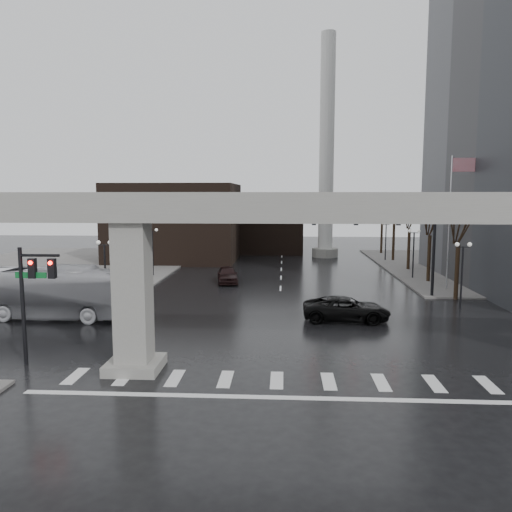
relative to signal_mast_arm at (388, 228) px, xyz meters
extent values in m
plane|color=black|center=(-8.99, -18.80, -5.83)|extent=(160.00, 160.00, 0.00)
cube|color=slate|center=(17.01, 17.20, -5.75)|extent=(28.00, 36.00, 0.15)
cube|color=slate|center=(-34.99, 17.20, -5.75)|extent=(28.00, 36.00, 0.15)
cube|color=gray|center=(-8.99, -18.80, 2.17)|extent=(48.00, 2.20, 1.40)
cube|color=gray|center=(-15.99, -18.80, -2.18)|extent=(1.60, 1.60, 7.30)
cube|color=gray|center=(-15.99, -18.80, -5.58)|extent=(2.60, 2.60, 0.50)
cube|color=black|center=(-22.99, 23.20, -0.83)|extent=(16.00, 14.00, 10.00)
cube|color=black|center=(-10.99, 33.20, -1.83)|extent=(10.00, 10.00, 8.00)
cylinder|color=silver|center=(-2.99, 27.20, 9.17)|extent=(2.00, 2.00, 30.00)
cylinder|color=gray|center=(-2.99, 27.20, -5.23)|extent=(3.60, 3.60, 1.20)
cylinder|color=black|center=(3.81, 0.00, -1.83)|extent=(0.24, 0.24, 8.00)
cylinder|color=black|center=(-2.19, 0.00, 1.37)|extent=(12.00, 0.18, 0.18)
cube|color=black|center=(0.81, 0.00, 0.72)|extent=(0.35, 0.30, 1.00)
cube|color=black|center=(-2.69, 0.00, 0.72)|extent=(0.35, 0.30, 1.00)
cube|color=black|center=(-6.19, 0.00, 0.72)|extent=(0.35, 0.30, 1.00)
sphere|color=#FF0C05|center=(0.81, -0.18, 1.02)|extent=(0.20, 0.20, 0.20)
cube|color=#0D6027|center=(2.31, 0.00, 1.17)|extent=(1.80, 0.05, 0.35)
cube|color=#0D6027|center=(-4.19, 0.00, 1.17)|extent=(1.80, 0.05, 0.35)
cylinder|color=black|center=(-21.79, -18.30, -2.83)|extent=(0.20, 0.20, 6.00)
cylinder|color=black|center=(-20.79, -18.30, -0.23)|extent=(2.00, 0.14, 0.14)
cube|color=black|center=(-21.19, -18.30, -0.88)|extent=(0.35, 0.30, 1.00)
cube|color=black|center=(-20.19, -18.30, -0.88)|extent=(0.35, 0.30, 1.00)
cube|color=#0D6027|center=(-21.29, -18.30, -1.23)|extent=(1.60, 0.05, 0.30)
cylinder|color=silver|center=(6.01, 3.20, 0.17)|extent=(0.12, 0.12, 12.00)
cube|color=#AA1222|center=(7.01, 3.20, 5.37)|extent=(2.00, 0.03, 1.20)
cylinder|color=black|center=(4.51, -4.80, -3.43)|extent=(0.14, 0.14, 4.80)
cube|color=black|center=(4.51, -4.80, -1.08)|extent=(0.90, 0.06, 0.06)
sphere|color=silver|center=(4.06, -4.80, -0.88)|extent=(0.32, 0.32, 0.32)
sphere|color=silver|center=(4.96, -4.80, -0.88)|extent=(0.32, 0.32, 0.32)
cylinder|color=black|center=(4.51, 9.20, -3.43)|extent=(0.14, 0.14, 4.80)
cube|color=black|center=(4.51, 9.20, -1.08)|extent=(0.90, 0.06, 0.06)
sphere|color=silver|center=(4.06, 9.20, -0.88)|extent=(0.32, 0.32, 0.32)
sphere|color=silver|center=(4.96, 9.20, -0.88)|extent=(0.32, 0.32, 0.32)
cylinder|color=black|center=(4.51, 23.20, -3.43)|extent=(0.14, 0.14, 4.80)
cube|color=black|center=(4.51, 23.20, -1.08)|extent=(0.90, 0.06, 0.06)
sphere|color=silver|center=(4.06, 23.20, -0.88)|extent=(0.32, 0.32, 0.32)
sphere|color=silver|center=(4.96, 23.20, -0.88)|extent=(0.32, 0.32, 0.32)
cylinder|color=black|center=(-22.49, -4.80, -3.43)|extent=(0.14, 0.14, 4.80)
cube|color=black|center=(-22.49, -4.80, -1.08)|extent=(0.90, 0.06, 0.06)
sphere|color=silver|center=(-22.94, -4.80, -0.88)|extent=(0.32, 0.32, 0.32)
sphere|color=silver|center=(-22.04, -4.80, -0.88)|extent=(0.32, 0.32, 0.32)
cylinder|color=black|center=(-22.49, 9.20, -3.43)|extent=(0.14, 0.14, 4.80)
cube|color=black|center=(-22.49, 9.20, -1.08)|extent=(0.90, 0.06, 0.06)
sphere|color=silver|center=(-22.94, 9.20, -0.88)|extent=(0.32, 0.32, 0.32)
sphere|color=silver|center=(-22.04, 9.20, -0.88)|extent=(0.32, 0.32, 0.32)
cylinder|color=black|center=(-22.49, 23.20, -3.43)|extent=(0.14, 0.14, 4.80)
cube|color=black|center=(-22.49, 23.20, -1.08)|extent=(0.90, 0.06, 0.06)
sphere|color=silver|center=(-22.94, 23.20, -0.88)|extent=(0.32, 0.32, 0.32)
sphere|color=silver|center=(-22.04, 23.20, -0.88)|extent=(0.32, 0.32, 0.32)
cylinder|color=black|center=(5.51, -0.80, -3.55)|extent=(0.34, 0.34, 4.55)
cylinder|color=black|center=(5.51, -0.80, 0.18)|extent=(0.12, 1.52, 2.98)
cylinder|color=black|center=(6.01, -0.55, -0.05)|extent=(0.83, 1.14, 2.51)
cylinder|color=black|center=(5.51, 7.20, -3.50)|extent=(0.34, 0.34, 4.66)
cylinder|color=black|center=(5.51, 7.20, 0.32)|extent=(0.12, 1.55, 3.05)
cylinder|color=black|center=(6.01, 7.45, 0.08)|extent=(0.85, 1.16, 2.57)
cylinder|color=black|center=(5.51, 15.20, -3.45)|extent=(0.34, 0.34, 4.76)
cylinder|color=black|center=(5.51, 15.20, 0.46)|extent=(0.12, 1.59, 3.11)
cylinder|color=black|center=(6.01, 15.45, 0.22)|extent=(0.86, 1.18, 2.62)
cylinder|color=black|center=(5.51, 23.20, -3.40)|extent=(0.34, 0.34, 4.87)
cylinder|color=black|center=(5.51, 23.20, 0.60)|extent=(0.12, 1.62, 3.18)
cylinder|color=black|center=(6.01, 23.45, 0.35)|extent=(0.88, 1.20, 2.68)
cylinder|color=black|center=(5.51, 31.20, -3.34)|extent=(0.34, 0.34, 4.97)
cylinder|color=black|center=(5.51, 31.20, 0.74)|extent=(0.12, 1.65, 3.25)
cylinder|color=black|center=(6.01, 31.45, 0.48)|extent=(0.89, 1.23, 2.74)
imported|color=black|center=(-4.41, -8.40, -5.01)|extent=(6.03, 3.00, 1.64)
imported|color=#B3B2B7|center=(-25.04, -8.87, -4.00)|extent=(13.31, 3.84, 3.66)
imported|color=black|center=(-14.21, 5.85, -5.02)|extent=(2.63, 5.01, 1.63)
camera|label=1|loc=(-8.70, -42.15, 2.75)|focal=35.00mm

